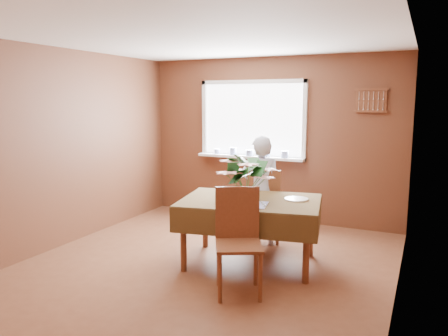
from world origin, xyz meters
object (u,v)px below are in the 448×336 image
at_px(dining_table, 250,207).
at_px(flower_bouquet, 246,175).
at_px(chair_far, 265,202).
at_px(seated_woman, 261,191).
at_px(chair_near, 238,236).

distance_m(dining_table, flower_bouquet, 0.43).
height_order(dining_table, chair_far, chair_far).
bearing_deg(flower_bouquet, seated_woman, 99.65).
distance_m(chair_near, seated_woman, 1.45).
xyz_separation_m(seated_woman, flower_bouquet, (0.15, -0.86, 0.35)).
relative_size(seated_woman, flower_bouquet, 2.55).
height_order(chair_far, seated_woman, seated_woman).
relative_size(dining_table, seated_woman, 1.21).
bearing_deg(flower_bouquet, chair_near, -75.42).
distance_m(seated_woman, flower_bouquet, 0.94).
bearing_deg(dining_table, chair_far, 87.06).
relative_size(dining_table, chair_far, 1.75).
height_order(chair_near, seated_woman, seated_woman).
height_order(chair_near, flower_bouquet, flower_bouquet).
bearing_deg(dining_table, flower_bouquet, -95.98).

